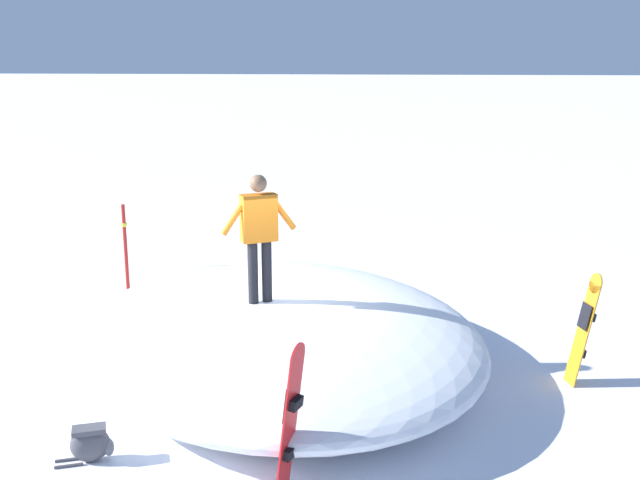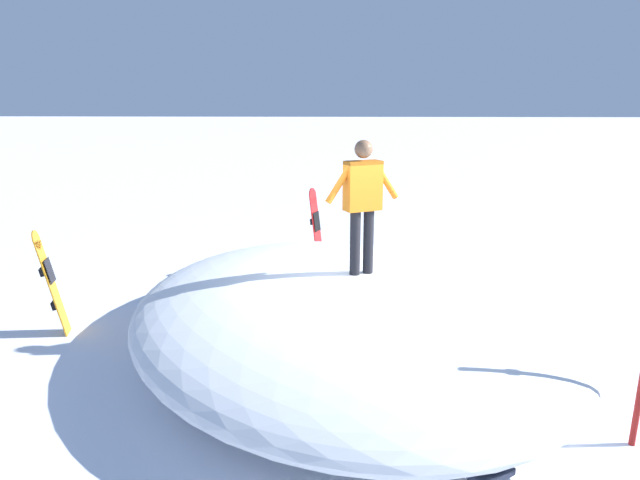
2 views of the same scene
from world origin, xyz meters
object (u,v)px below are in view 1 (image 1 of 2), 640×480
at_px(backpack_far, 233,290).
at_px(trail_marker_pole, 126,257).
at_px(snowboard_secondary_upright, 584,327).
at_px(snowboarder_standing, 259,229).
at_px(backpack_near, 91,443).
at_px(snowboard_primary_upright, 291,418).

relative_size(backpack_far, trail_marker_pole, 0.34).
relative_size(snowboard_secondary_upright, backpack_far, 2.37).
distance_m(snowboarder_standing, backpack_near, 3.52).
xyz_separation_m(snowboard_secondary_upright, backpack_far, (5.42, -3.14, -0.62)).
xyz_separation_m(backpack_near, backpack_far, (-0.49, -5.66, -0.03)).
distance_m(snowboard_primary_upright, backpack_near, 2.44).
bearing_deg(snowboard_primary_upright, backpack_far, -73.73).
height_order(snowboarder_standing, backpack_far, snowboarder_standing).
bearing_deg(snowboard_primary_upright, snowboarder_standing, -75.67).
bearing_deg(backpack_near, snowboarder_standing, -120.03).
distance_m(snowboarder_standing, snowboard_secondary_upright, 4.58).
relative_size(snowboarder_standing, snowboard_secondary_upright, 1.14).
distance_m(backpack_far, trail_marker_pole, 2.04).
bearing_deg(trail_marker_pole, backpack_far, -151.07).
xyz_separation_m(snowboard_primary_upright, snowboard_secondary_upright, (-3.61, -3.04, -0.07)).
xyz_separation_m(backpack_far, trail_marker_pole, (1.63, 0.90, 0.82)).
bearing_deg(trail_marker_pole, snowboard_secondary_upright, 162.37).
height_order(snowboard_primary_upright, snowboard_secondary_upright, snowboard_primary_upright).
relative_size(snowboard_secondary_upright, trail_marker_pole, 0.81).
bearing_deg(snowboard_secondary_upright, backpack_near, 23.14).
bearing_deg(backpack_near, backpack_far, -94.91).
distance_m(snowboard_primary_upright, backpack_far, 6.47).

